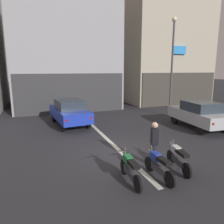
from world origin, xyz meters
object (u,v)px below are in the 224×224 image
object	(u,v)px
car_blue_crossing_near	(70,112)
motorcycle_white_row_centre	(178,158)
car_red_down_street	(87,96)
street_lamp	(172,58)
motorcycle_green_row_leftmost	(130,169)
person_by_motorcycles	(154,144)
car_silver_parked_kerbside	(199,114)
motorcycle_blue_row_left_mid	(159,165)

from	to	relation	value
car_blue_crossing_near	motorcycle_white_row_centre	xyz separation A→B (m)	(2.58, -7.58, -0.43)
car_red_down_street	street_lamp	distance (m)	9.63
motorcycle_green_row_leftmost	person_by_motorcycles	distance (m)	1.57
car_silver_parked_kerbside	motorcycle_green_row_leftmost	size ratio (longest dim) A/B	2.52
street_lamp	motorcycle_blue_row_left_mid	distance (m)	10.70
car_blue_crossing_near	car_silver_parked_kerbside	bearing A→B (deg)	-25.25
car_blue_crossing_near	street_lamp	size ratio (longest dim) A/B	0.59
car_silver_parked_kerbside	motorcycle_white_row_centre	xyz separation A→B (m)	(-4.65, -4.18, -0.43)
car_red_down_street	motorcycle_blue_row_left_mid	world-z (taller)	car_red_down_street
car_silver_parked_kerbside	person_by_motorcycles	distance (m)	6.38
motorcycle_blue_row_left_mid	motorcycle_white_row_centre	size ratio (longest dim) A/B	1.01
car_red_down_street	street_lamp	size ratio (longest dim) A/B	0.58
car_silver_parked_kerbside	person_by_motorcycles	bearing A→B (deg)	-145.88
person_by_motorcycles	car_silver_parked_kerbside	bearing A→B (deg)	34.12
motorcycle_green_row_leftmost	person_by_motorcycles	world-z (taller)	person_by_motorcycles
motorcycle_white_row_centre	motorcycle_green_row_leftmost	bearing A→B (deg)	-175.04
car_silver_parked_kerbside	car_red_down_street	size ratio (longest dim) A/B	1.02
motorcycle_white_row_centre	car_blue_crossing_near	bearing A→B (deg)	108.77
motorcycle_white_row_centre	person_by_motorcycles	bearing A→B (deg)	136.82
car_blue_crossing_near	motorcycle_blue_row_left_mid	bearing A→B (deg)	-78.49
car_red_down_street	motorcycle_green_row_leftmost	distance (m)	15.78
car_silver_parked_kerbside	street_lamp	distance (m)	4.93
motorcycle_green_row_leftmost	motorcycle_blue_row_left_mid	distance (m)	0.98
motorcycle_blue_row_left_mid	person_by_motorcycles	bearing A→B (deg)	68.63
car_silver_parked_kerbside	motorcycle_blue_row_left_mid	world-z (taller)	car_silver_parked_kerbside
street_lamp	motorcycle_white_row_centre	bearing A→B (deg)	-123.30
motorcycle_green_row_leftmost	person_by_motorcycles	xyz separation A→B (m)	(1.32, 0.77, 0.40)
car_blue_crossing_near	person_by_motorcycles	size ratio (longest dim) A/B	2.55
car_blue_crossing_near	car_red_down_street	world-z (taller)	same
car_blue_crossing_near	motorcycle_green_row_leftmost	world-z (taller)	car_blue_crossing_near
motorcycle_white_row_centre	car_red_down_street	bearing A→B (deg)	88.26
car_silver_parked_kerbside	motorcycle_blue_row_left_mid	size ratio (longest dim) A/B	2.52
motorcycle_white_row_centre	person_by_motorcycles	distance (m)	0.96
car_silver_parked_kerbside	motorcycle_white_row_centre	bearing A→B (deg)	-138.05
car_silver_parked_kerbside	motorcycle_white_row_centre	distance (m)	6.26
car_blue_crossing_near	person_by_motorcycles	xyz separation A→B (m)	(1.94, -6.99, -0.03)
street_lamp	motorcycle_white_row_centre	xyz separation A→B (m)	(-5.04, -7.68, -3.88)
street_lamp	motorcycle_blue_row_left_mid	bearing A→B (deg)	-127.12
car_silver_parked_kerbside	car_blue_crossing_near	bearing A→B (deg)	154.75
car_blue_crossing_near	car_silver_parked_kerbside	size ratio (longest dim) A/B	1.01
motorcycle_green_row_leftmost	car_silver_parked_kerbside	bearing A→B (deg)	33.37
car_red_down_street	motorcycle_blue_row_left_mid	xyz separation A→B (m)	(-1.45, -15.70, -0.43)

